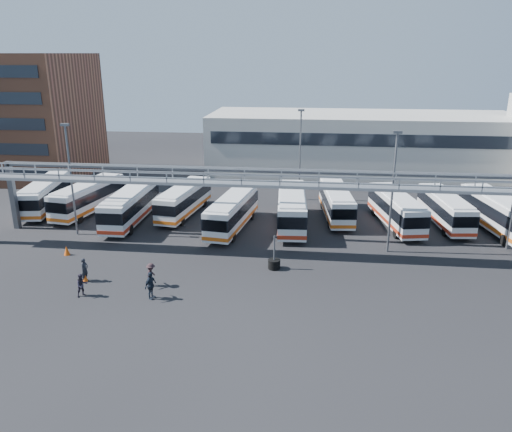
# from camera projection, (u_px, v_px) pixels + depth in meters

# --- Properties ---
(ground) EXTENTS (140.00, 140.00, 0.00)m
(ground) POSITION_uv_depth(u_px,v_px,m) (234.00, 280.00, 36.94)
(ground) COLOR black
(ground) RESTS_ON ground
(gantry) EXTENTS (51.40, 5.15, 7.10)m
(gantry) POSITION_uv_depth(u_px,v_px,m) (245.00, 188.00, 40.77)
(gantry) COLOR #909398
(gantry) RESTS_ON ground
(apartment_building) EXTENTS (18.00, 15.00, 16.00)m
(apartment_building) POSITION_uv_depth(u_px,v_px,m) (18.00, 116.00, 66.55)
(apartment_building) COLOR brown
(apartment_building) RESTS_ON ground
(warehouse) EXTENTS (42.00, 14.00, 8.00)m
(warehouse) POSITION_uv_depth(u_px,v_px,m) (360.00, 143.00, 70.24)
(warehouse) COLOR #9E9E99
(warehouse) RESTS_ON ground
(light_pole_left) EXTENTS (0.70, 0.35, 10.21)m
(light_pole_left) POSITION_uv_depth(u_px,v_px,m) (71.00, 174.00, 44.49)
(light_pole_left) COLOR #4C4F54
(light_pole_left) RESTS_ON ground
(light_pole_mid) EXTENTS (0.70, 0.35, 10.21)m
(light_pole_mid) POSITION_uv_depth(u_px,v_px,m) (393.00, 186.00, 40.44)
(light_pole_mid) COLOR #4C4F54
(light_pole_mid) RESTS_ON ground
(light_pole_back) EXTENTS (0.70, 0.35, 10.21)m
(light_pole_back) POSITION_uv_depth(u_px,v_px,m) (300.00, 150.00, 55.48)
(light_pole_back) COLOR #4C4F54
(light_pole_back) RESTS_ON ground
(bus_0) EXTENTS (4.13, 10.77, 3.19)m
(bus_0) POSITION_uv_depth(u_px,v_px,m) (46.00, 194.00, 52.91)
(bus_0) COLOR silver
(bus_0) RESTS_ON ground
(bus_1) EXTENTS (4.06, 10.78, 3.20)m
(bus_1) POSITION_uv_depth(u_px,v_px,m) (88.00, 196.00, 52.02)
(bus_1) COLOR silver
(bus_1) RESTS_ON ground
(bus_2) EXTENTS (2.56, 10.80, 3.28)m
(bus_2) POSITION_uv_depth(u_px,v_px,m) (130.00, 205.00, 48.93)
(bus_2) COLOR silver
(bus_2) RESTS_ON ground
(bus_3) EXTENTS (3.63, 10.32, 3.07)m
(bus_3) POSITION_uv_depth(u_px,v_px,m) (184.00, 199.00, 51.28)
(bus_3) COLOR silver
(bus_3) RESTS_ON ground
(bus_4) EXTENTS (3.77, 10.65, 3.16)m
(bus_4) POSITION_uv_depth(u_px,v_px,m) (232.00, 211.00, 47.17)
(bus_4) COLOR silver
(bus_4) RESTS_ON ground
(bus_5) EXTENTS (3.22, 11.27, 3.38)m
(bus_5) POSITION_uv_depth(u_px,v_px,m) (292.00, 208.00, 47.88)
(bus_5) COLOR silver
(bus_5) RESTS_ON ground
(bus_6) EXTENTS (3.40, 10.40, 3.10)m
(bus_6) POSITION_uv_depth(u_px,v_px,m) (336.00, 202.00, 50.37)
(bus_6) COLOR silver
(bus_6) RESTS_ON ground
(bus_7) EXTENTS (4.36, 10.72, 3.17)m
(bus_7) POSITION_uv_depth(u_px,v_px,m) (396.00, 209.00, 48.00)
(bus_7) COLOR silver
(bus_7) RESTS_ON ground
(bus_8) EXTENTS (3.46, 10.24, 3.05)m
(bus_8) POSITION_uv_depth(u_px,v_px,m) (445.00, 208.00, 48.28)
(bus_8) COLOR silver
(bus_8) RESTS_ON ground
(bus_9) EXTENTS (4.40, 11.44, 3.39)m
(bus_9) POSITION_uv_depth(u_px,v_px,m) (499.00, 213.00, 46.37)
(bus_9) COLOR silver
(bus_9) RESTS_ON ground
(pedestrian_a) EXTENTS (0.55, 0.73, 1.80)m
(pedestrian_a) POSITION_uv_depth(u_px,v_px,m) (85.00, 270.00, 36.52)
(pedestrian_a) COLOR black
(pedestrian_a) RESTS_ON ground
(pedestrian_b) EXTENTS (1.01, 1.01, 1.66)m
(pedestrian_b) POSITION_uv_depth(u_px,v_px,m) (82.00, 285.00, 34.25)
(pedestrian_b) COLOR #272330
(pedestrian_b) RESTS_ON ground
(pedestrian_c) EXTENTS (0.66, 1.14, 1.75)m
(pedestrian_c) POSITION_uv_depth(u_px,v_px,m) (151.00, 275.00, 35.74)
(pedestrian_c) COLOR black
(pedestrian_c) RESTS_ON ground
(pedestrian_d) EXTENTS (0.81, 1.24, 1.97)m
(pedestrian_d) POSITION_uv_depth(u_px,v_px,m) (151.00, 285.00, 33.84)
(pedestrian_d) COLOR black
(pedestrian_d) RESTS_ON ground
(cone_left) EXTENTS (0.50, 0.50, 0.62)m
(cone_left) POSITION_uv_depth(u_px,v_px,m) (85.00, 277.00, 36.64)
(cone_left) COLOR #D74C0B
(cone_left) RESTS_ON ground
(cone_right) EXTENTS (0.61, 0.61, 0.79)m
(cone_right) POSITION_uv_depth(u_px,v_px,m) (67.00, 250.00, 41.41)
(cone_right) COLOR #D74C0B
(cone_right) RESTS_ON ground
(tire_stack) EXTENTS (0.96, 0.96, 2.73)m
(tire_stack) POSITION_uv_depth(u_px,v_px,m) (274.00, 263.00, 38.74)
(tire_stack) COLOR black
(tire_stack) RESTS_ON ground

